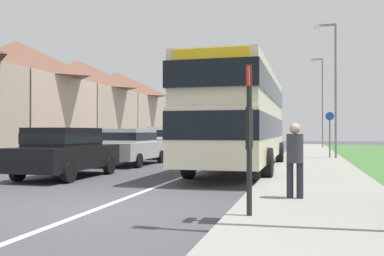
{
  "coord_description": "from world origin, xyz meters",
  "views": [
    {
      "loc": [
        3.88,
        -7.6,
        1.5
      ],
      "look_at": [
        0.61,
        4.8,
        1.6
      ],
      "focal_mm": 40.09,
      "sensor_mm": 36.0,
      "label": 1
    }
  ],
  "objects_px": {
    "parked_car_silver": "(131,145)",
    "pedestrian_at_stop": "(295,157)",
    "double_decker_bus": "(241,115)",
    "bus_stop_sign": "(249,129)",
    "street_lamp_mid": "(333,81)",
    "parked_car_white": "(168,141)",
    "cycle_route_sign": "(330,133)",
    "street_lamp_far": "(321,97)",
    "parked_car_black": "(66,150)"
  },
  "relations": [
    {
      "from": "parked_car_silver",
      "to": "pedestrian_at_stop",
      "type": "xyz_separation_m",
      "value": [
        7.28,
        -8.63,
        0.09
      ]
    },
    {
      "from": "double_decker_bus",
      "to": "bus_stop_sign",
      "type": "distance_m",
      "value": 9.41
    },
    {
      "from": "pedestrian_at_stop",
      "to": "street_lamp_mid",
      "type": "xyz_separation_m",
      "value": [
        1.65,
        14.26,
        3.12
      ]
    },
    {
      "from": "parked_car_white",
      "to": "pedestrian_at_stop",
      "type": "xyz_separation_m",
      "value": [
        7.23,
        -13.75,
        0.03
      ]
    },
    {
      "from": "double_decker_bus",
      "to": "parked_car_silver",
      "type": "distance_m",
      "value": 5.46
    },
    {
      "from": "pedestrian_at_stop",
      "to": "bus_stop_sign",
      "type": "relative_size",
      "value": 0.64
    },
    {
      "from": "double_decker_bus",
      "to": "cycle_route_sign",
      "type": "height_order",
      "value": "double_decker_bus"
    },
    {
      "from": "pedestrian_at_stop",
      "to": "cycle_route_sign",
      "type": "distance_m",
      "value": 14.75
    },
    {
      "from": "double_decker_bus",
      "to": "street_lamp_far",
      "type": "relative_size",
      "value": 1.44
    },
    {
      "from": "parked_car_silver",
      "to": "street_lamp_mid",
      "type": "xyz_separation_m",
      "value": [
        8.93,
        5.64,
        3.2
      ]
    },
    {
      "from": "parked_car_silver",
      "to": "street_lamp_mid",
      "type": "relative_size",
      "value": 0.64
    },
    {
      "from": "double_decker_bus",
      "to": "pedestrian_at_stop",
      "type": "xyz_separation_m",
      "value": [
        2.15,
        -7.23,
        -1.17
      ]
    },
    {
      "from": "bus_stop_sign",
      "to": "street_lamp_mid",
      "type": "bearing_deg",
      "value": 81.87
    },
    {
      "from": "parked_car_white",
      "to": "pedestrian_at_stop",
      "type": "bearing_deg",
      "value": -62.25
    },
    {
      "from": "parked_car_white",
      "to": "street_lamp_mid",
      "type": "xyz_separation_m",
      "value": [
        8.88,
        0.51,
        3.14
      ]
    },
    {
      "from": "parked_car_silver",
      "to": "street_lamp_far",
      "type": "xyz_separation_m",
      "value": [
        8.88,
        21.14,
        3.58
      ]
    },
    {
      "from": "cycle_route_sign",
      "to": "pedestrian_at_stop",
      "type": "bearing_deg",
      "value": -95.75
    },
    {
      "from": "pedestrian_at_stop",
      "to": "street_lamp_mid",
      "type": "distance_m",
      "value": 14.69
    },
    {
      "from": "double_decker_bus",
      "to": "parked_car_white",
      "type": "xyz_separation_m",
      "value": [
        -5.08,
        6.53,
        -1.19
      ]
    },
    {
      "from": "bus_stop_sign",
      "to": "cycle_route_sign",
      "type": "xyz_separation_m",
      "value": [
        2.16,
        16.71,
        -0.11
      ]
    },
    {
      "from": "double_decker_bus",
      "to": "bus_stop_sign",
      "type": "bearing_deg",
      "value": -81.02
    },
    {
      "from": "parked_car_silver",
      "to": "street_lamp_mid",
      "type": "bearing_deg",
      "value": 32.28
    },
    {
      "from": "double_decker_bus",
      "to": "pedestrian_at_stop",
      "type": "bearing_deg",
      "value": -73.43
    },
    {
      "from": "parked_car_black",
      "to": "pedestrian_at_stop",
      "type": "bearing_deg",
      "value": -23.96
    },
    {
      "from": "parked_car_silver",
      "to": "cycle_route_sign",
      "type": "distance_m",
      "value": 10.65
    },
    {
      "from": "parked_car_white",
      "to": "double_decker_bus",
      "type": "bearing_deg",
      "value": -52.08
    },
    {
      "from": "parked_car_black",
      "to": "parked_car_white",
      "type": "distance_m",
      "value": 10.52
    },
    {
      "from": "parked_car_silver",
      "to": "bus_stop_sign",
      "type": "distance_m",
      "value": 12.56
    },
    {
      "from": "parked_car_black",
      "to": "bus_stop_sign",
      "type": "relative_size",
      "value": 1.65
    },
    {
      "from": "parked_car_white",
      "to": "parked_car_silver",
      "type": "bearing_deg",
      "value": -90.51
    },
    {
      "from": "parked_car_white",
      "to": "bus_stop_sign",
      "type": "bearing_deg",
      "value": -67.48
    },
    {
      "from": "parked_car_black",
      "to": "street_lamp_mid",
      "type": "relative_size",
      "value": 0.6
    },
    {
      "from": "double_decker_bus",
      "to": "parked_car_silver",
      "type": "bearing_deg",
      "value": 164.73
    },
    {
      "from": "bus_stop_sign",
      "to": "cycle_route_sign",
      "type": "height_order",
      "value": "bus_stop_sign"
    },
    {
      "from": "bus_stop_sign",
      "to": "parked_car_black",
      "type": "bearing_deg",
      "value": 141.31
    },
    {
      "from": "street_lamp_far",
      "to": "bus_stop_sign",
      "type": "bearing_deg",
      "value": -94.1
    },
    {
      "from": "double_decker_bus",
      "to": "street_lamp_far",
      "type": "xyz_separation_m",
      "value": [
        3.75,
        22.54,
        2.33
      ]
    },
    {
      "from": "parked_car_black",
      "to": "street_lamp_mid",
      "type": "bearing_deg",
      "value": 51.05
    },
    {
      "from": "cycle_route_sign",
      "to": "bus_stop_sign",
      "type": "bearing_deg",
      "value": -97.37
    },
    {
      "from": "parked_car_black",
      "to": "cycle_route_sign",
      "type": "distance_m",
      "value": 14.41
    },
    {
      "from": "bus_stop_sign",
      "to": "double_decker_bus",
      "type": "bearing_deg",
      "value": 98.98
    },
    {
      "from": "double_decker_bus",
      "to": "bus_stop_sign",
      "type": "relative_size",
      "value": 4.35
    },
    {
      "from": "street_lamp_mid",
      "to": "street_lamp_far",
      "type": "xyz_separation_m",
      "value": [
        -0.05,
        15.51,
        0.38
      ]
    },
    {
      "from": "parked_car_silver",
      "to": "street_lamp_far",
      "type": "distance_m",
      "value": 23.21
    },
    {
      "from": "parked_car_white",
      "to": "parked_car_black",
      "type": "bearing_deg",
      "value": -90.2
    },
    {
      "from": "bus_stop_sign",
      "to": "cycle_route_sign",
      "type": "distance_m",
      "value": 16.85
    },
    {
      "from": "cycle_route_sign",
      "to": "double_decker_bus",
      "type": "bearing_deg",
      "value": -115.99
    },
    {
      "from": "double_decker_bus",
      "to": "street_lamp_mid",
      "type": "bearing_deg",
      "value": 61.66
    },
    {
      "from": "parked_car_white",
      "to": "cycle_route_sign",
      "type": "xyz_separation_m",
      "value": [
        8.71,
        0.92,
        0.48
      ]
    },
    {
      "from": "double_decker_bus",
      "to": "parked_car_white",
      "type": "relative_size",
      "value": 2.78
    }
  ]
}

